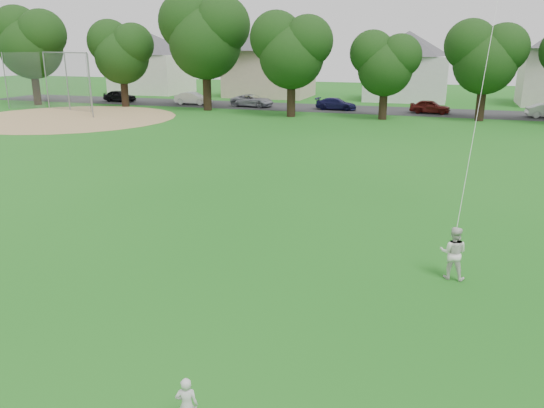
% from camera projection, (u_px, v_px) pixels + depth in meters
% --- Properties ---
extents(ground, '(160.00, 160.00, 0.00)m').
position_uv_depth(ground, '(204.00, 321.00, 12.05)').
color(ground, '#175C15').
rests_on(ground, ground).
extents(street, '(90.00, 7.00, 0.01)m').
position_uv_depth(street, '(396.00, 111.00, 50.21)').
color(street, '#2D2D30').
rests_on(street, ground).
extents(dirt_infield, '(18.00, 18.00, 0.02)m').
position_uv_depth(dirt_infield, '(69.00, 118.00, 45.35)').
color(dirt_infield, '#9E7F51').
rests_on(dirt_infield, ground).
extents(toddler, '(0.43, 0.35, 1.00)m').
position_uv_depth(toddler, '(187.00, 406.00, 8.45)').
color(toddler, beige).
rests_on(toddler, ground).
extents(older_boy, '(0.75, 0.61, 1.46)m').
position_uv_depth(older_boy, '(453.00, 253.00, 14.05)').
color(older_boy, silver).
rests_on(older_boy, ground).
extents(kite, '(0.93, 2.54, 8.16)m').
position_uv_depth(kite, '(480.00, 100.00, 14.71)').
color(kite, white).
rests_on(kite, ground).
extents(baseball_backstop, '(11.81, 4.55, 5.33)m').
position_uv_depth(baseball_backstop, '(62.00, 82.00, 49.39)').
color(baseball_backstop, gray).
rests_on(baseball_backstop, ground).
extents(tree_row, '(83.65, 8.47, 11.08)m').
position_uv_depth(tree_row, '(417.00, 41.00, 42.67)').
color(tree_row, black).
rests_on(tree_row, ground).
extents(parked_cars, '(54.15, 2.54, 1.27)m').
position_uv_depth(parked_cars, '(353.00, 104.00, 50.30)').
color(parked_cars, black).
rests_on(parked_cars, ground).
extents(house_row, '(76.16, 13.86, 10.42)m').
position_uv_depth(house_row, '(404.00, 55.00, 57.99)').
color(house_row, white).
rests_on(house_row, ground).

